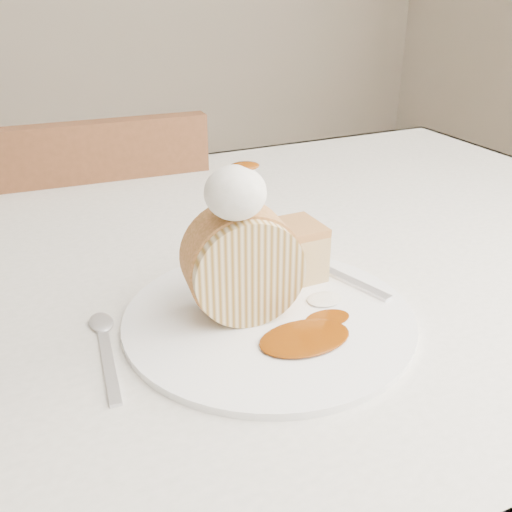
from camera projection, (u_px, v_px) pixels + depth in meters
name	position (u px, v px, depth m)	size (l,w,h in m)	color
table	(219.00, 317.00, 0.77)	(1.40, 0.90, 0.75)	white
chair_far	(106.00, 285.00, 1.20)	(0.43, 0.43, 0.85)	brown
plate	(269.00, 317.00, 0.59)	(0.30, 0.30, 0.01)	white
roulade_slice	(243.00, 264.00, 0.57)	(0.11, 0.11, 0.06)	beige
cake_chunk	(291.00, 255.00, 0.65)	(0.07, 0.06, 0.06)	#CE874E
whipped_cream	(235.00, 193.00, 0.52)	(0.06, 0.06, 0.05)	white
caramel_drizzle	(244.00, 159.00, 0.52)	(0.03, 0.02, 0.01)	#6A2C04
caramel_pool	(305.00, 338.00, 0.55)	(0.09, 0.06, 0.00)	#6A2C04
fork	(344.00, 278.00, 0.66)	(0.02, 0.18, 0.00)	silver
spoon	(109.00, 366.00, 0.52)	(0.02, 0.14, 0.00)	silver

